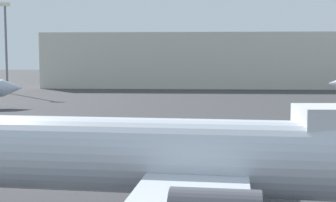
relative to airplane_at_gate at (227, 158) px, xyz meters
name	(u,v)px	position (x,y,z in m)	size (l,w,h in m)	color
airplane_at_gate	(227,158)	(0.00, 0.00, 0.00)	(38.91, 30.86, 11.29)	silver
light_mast_left	(6,43)	(-44.66, 83.70, 7.87)	(2.40, 0.50, 20.43)	slate
terminal_building	(224,61)	(5.94, 108.60, 3.68)	(96.92, 18.12, 14.59)	beige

